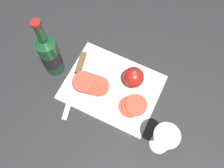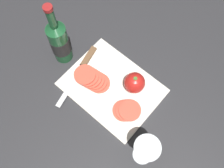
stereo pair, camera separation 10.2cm
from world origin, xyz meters
name	(u,v)px [view 1 (the left image)]	position (x,y,z in m)	size (l,w,h in m)	color
ground_plane	(118,86)	(0.00, 0.00, 0.00)	(3.00, 3.00, 0.00)	#28282B
cutting_board	(112,88)	(0.02, 0.02, 0.01)	(0.37, 0.28, 0.02)	silver
wine_bottle	(50,55)	(0.27, 0.04, 0.11)	(0.08, 0.08, 0.32)	#194C28
wine_glass	(164,139)	(-0.24, 0.14, 0.11)	(0.09, 0.09, 0.16)	silver
whole_tomato	(134,77)	(-0.05, -0.04, 0.06)	(0.08, 0.08, 0.08)	red
knife	(79,70)	(0.17, 0.01, 0.02)	(0.09, 0.29, 0.01)	silver
tomato_slice_stack_near	(91,84)	(0.09, 0.05, 0.04)	(0.14, 0.11, 0.05)	#DB4C38
tomato_slice_stack_far	(133,106)	(-0.09, 0.06, 0.03)	(0.11, 0.10, 0.03)	#DB4C38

